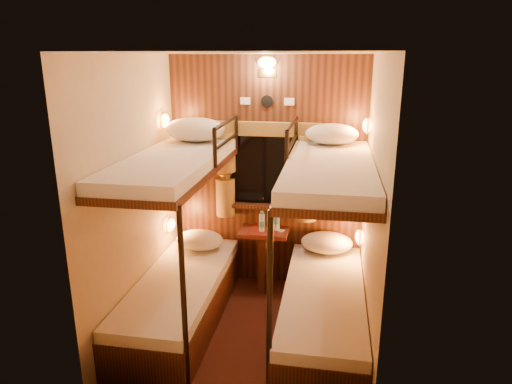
% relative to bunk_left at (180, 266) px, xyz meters
% --- Properties ---
extents(floor, '(2.10, 2.10, 0.00)m').
position_rel_bunk_left_xyz_m(floor, '(0.65, -0.07, -0.56)').
color(floor, '#36140E').
rests_on(floor, ground).
extents(ceiling, '(2.10, 2.10, 0.00)m').
position_rel_bunk_left_xyz_m(ceiling, '(0.65, -0.07, 1.84)').
color(ceiling, silver).
rests_on(ceiling, wall_back).
extents(wall_back, '(2.40, 0.00, 2.40)m').
position_rel_bunk_left_xyz_m(wall_back, '(0.65, 0.98, 0.64)').
color(wall_back, '#C6B293').
rests_on(wall_back, floor).
extents(wall_front, '(2.40, 0.00, 2.40)m').
position_rel_bunk_left_xyz_m(wall_front, '(0.65, -1.12, 0.64)').
color(wall_front, '#C6B293').
rests_on(wall_front, floor).
extents(wall_left, '(0.00, 2.40, 2.40)m').
position_rel_bunk_left_xyz_m(wall_left, '(-0.35, -0.07, 0.64)').
color(wall_left, '#C6B293').
rests_on(wall_left, floor).
extents(wall_right, '(0.00, 2.40, 2.40)m').
position_rel_bunk_left_xyz_m(wall_right, '(1.65, -0.07, 0.64)').
color(wall_right, '#C6B293').
rests_on(wall_right, floor).
extents(back_panel, '(2.00, 0.03, 2.40)m').
position_rel_bunk_left_xyz_m(back_panel, '(0.65, 0.97, 0.64)').
color(back_panel, black).
rests_on(back_panel, floor).
extents(bunk_left, '(0.72, 1.90, 1.82)m').
position_rel_bunk_left_xyz_m(bunk_left, '(0.00, 0.00, 0.00)').
color(bunk_left, black).
rests_on(bunk_left, floor).
extents(bunk_right, '(0.72, 1.90, 1.82)m').
position_rel_bunk_left_xyz_m(bunk_right, '(1.30, 0.00, 0.00)').
color(bunk_right, black).
rests_on(bunk_right, floor).
extents(window, '(1.00, 0.12, 0.79)m').
position_rel_bunk_left_xyz_m(window, '(0.65, 0.94, 0.62)').
color(window, black).
rests_on(window, back_panel).
extents(curtains, '(1.10, 0.22, 1.00)m').
position_rel_bunk_left_xyz_m(curtains, '(0.65, 0.90, 0.71)').
color(curtains, brown).
rests_on(curtains, back_panel).
extents(back_fixtures, '(0.54, 0.09, 0.48)m').
position_rel_bunk_left_xyz_m(back_fixtures, '(0.65, 0.93, 1.69)').
color(back_fixtures, black).
rests_on(back_fixtures, back_panel).
extents(reading_lamps, '(2.00, 0.20, 1.25)m').
position_rel_bunk_left_xyz_m(reading_lamps, '(0.65, 0.63, 0.68)').
color(reading_lamps, orange).
rests_on(reading_lamps, wall_left).
extents(table, '(0.50, 0.34, 0.66)m').
position_rel_bunk_left_xyz_m(table, '(0.65, 0.78, -0.14)').
color(table, '#511A12').
rests_on(table, floor).
extents(bottle_left, '(0.06, 0.06, 0.22)m').
position_rel_bunk_left_xyz_m(bottle_left, '(0.63, 0.75, 0.18)').
color(bottle_left, '#99BFE5').
rests_on(bottle_left, table).
extents(bottle_right, '(0.08, 0.08, 0.26)m').
position_rel_bunk_left_xyz_m(bottle_right, '(0.77, 0.83, 0.21)').
color(bottle_right, '#99BFE5').
rests_on(bottle_right, table).
extents(sachet_a, '(0.11, 0.09, 0.01)m').
position_rel_bunk_left_xyz_m(sachet_a, '(0.81, 0.79, 0.09)').
color(sachet_a, silver).
rests_on(sachet_a, table).
extents(sachet_b, '(0.09, 0.07, 0.01)m').
position_rel_bunk_left_xyz_m(sachet_b, '(0.71, 0.83, 0.09)').
color(sachet_b, silver).
rests_on(sachet_b, table).
extents(pillow_lower_left, '(0.49, 0.35, 0.19)m').
position_rel_bunk_left_xyz_m(pillow_lower_left, '(-0.00, 0.64, -0.00)').
color(pillow_lower_left, silver).
rests_on(pillow_lower_left, bunk_left).
extents(pillow_lower_right, '(0.52, 0.37, 0.21)m').
position_rel_bunk_left_xyz_m(pillow_lower_right, '(1.30, 0.78, 0.00)').
color(pillow_lower_right, silver).
rests_on(pillow_lower_right, bunk_right).
extents(pillow_upper_left, '(0.58, 0.41, 0.23)m').
position_rel_bunk_left_xyz_m(pillow_upper_left, '(-0.00, 0.63, 1.14)').
color(pillow_upper_left, silver).
rests_on(pillow_upper_left, bunk_left).
extents(pillow_upper_right, '(0.49, 0.35, 0.19)m').
position_rel_bunk_left_xyz_m(pillow_upper_right, '(1.30, 0.70, 1.12)').
color(pillow_upper_right, silver).
rests_on(pillow_upper_right, bunk_right).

